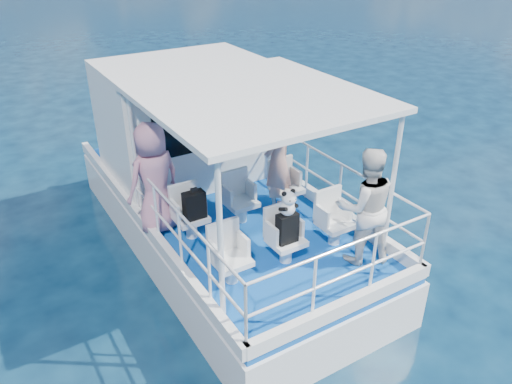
{
  "coord_description": "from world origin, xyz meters",
  "views": [
    {
      "loc": [
        -3.46,
        -5.95,
        5.27
      ],
      "look_at": [
        -0.08,
        -0.4,
        1.74
      ],
      "focal_mm": 35.0,
      "sensor_mm": 36.0,
      "label": 1
    }
  ],
  "objects_px": {
    "backpack_center": "(287,228)",
    "passenger_port_fwd": "(154,179)",
    "passenger_stbd_aft": "(365,207)",
    "panda": "(288,203)"
  },
  "relations": [
    {
      "from": "backpack_center",
      "to": "passenger_port_fwd",
      "type": "bearing_deg",
      "value": 123.43
    },
    {
      "from": "passenger_stbd_aft",
      "to": "backpack_center",
      "type": "distance_m",
      "value": 1.13
    },
    {
      "from": "passenger_stbd_aft",
      "to": "backpack_center",
      "type": "height_order",
      "value": "passenger_stbd_aft"
    },
    {
      "from": "passenger_port_fwd",
      "to": "panda",
      "type": "xyz_separation_m",
      "value": [
        1.21,
        -1.85,
        0.12
      ]
    },
    {
      "from": "backpack_center",
      "to": "passenger_stbd_aft",
      "type": "bearing_deg",
      "value": -24.43
    },
    {
      "from": "passenger_port_fwd",
      "to": "passenger_stbd_aft",
      "type": "relative_size",
      "value": 1.03
    },
    {
      "from": "backpack_center",
      "to": "panda",
      "type": "relative_size",
      "value": 1.2
    },
    {
      "from": "panda",
      "to": "passenger_port_fwd",
      "type": "bearing_deg",
      "value": 123.25
    },
    {
      "from": "backpack_center",
      "to": "panda",
      "type": "height_order",
      "value": "panda"
    },
    {
      "from": "passenger_port_fwd",
      "to": "backpack_center",
      "type": "bearing_deg",
      "value": 111.4
    }
  ]
}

